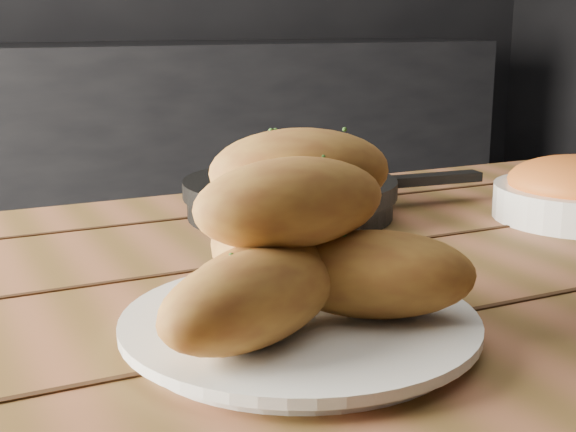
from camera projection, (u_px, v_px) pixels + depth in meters
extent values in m
cube|color=black|center=(122.00, 173.00, 2.84)|extent=(2.80, 0.60, 0.90)
cube|color=brown|center=(308.00, 313.00, 0.71)|extent=(1.51, 0.87, 0.04)
cylinder|color=brown|center=(548.00, 394.00, 1.38)|extent=(0.07, 0.07, 0.71)
cylinder|color=white|center=(300.00, 331.00, 0.60)|extent=(0.24, 0.24, 0.01)
cylinder|color=white|center=(300.00, 321.00, 0.60)|extent=(0.27, 0.27, 0.01)
ellipsoid|color=#AD7D30|center=(251.00, 299.00, 0.53)|extent=(0.17, 0.12, 0.07)
ellipsoid|color=#AD7D30|center=(375.00, 274.00, 0.59)|extent=(0.16, 0.13, 0.07)
ellipsoid|color=#AD7D30|center=(264.00, 256.00, 0.63)|extent=(0.07, 0.14, 0.07)
ellipsoid|color=#AD7D30|center=(291.00, 203.00, 0.57)|extent=(0.15, 0.07, 0.07)
ellipsoid|color=#AD7D30|center=(300.00, 171.00, 0.60)|extent=(0.15, 0.11, 0.07)
ellipsoid|color=#AD7D30|center=(263.00, 288.00, 0.56)|extent=(0.17, 0.12, 0.07)
cylinder|color=black|center=(290.00, 204.00, 0.97)|extent=(0.25, 0.25, 0.03)
cylinder|color=black|center=(290.00, 187.00, 0.96)|extent=(0.26, 0.26, 0.02)
cube|color=black|center=(431.00, 179.00, 1.03)|extent=(0.14, 0.04, 0.01)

